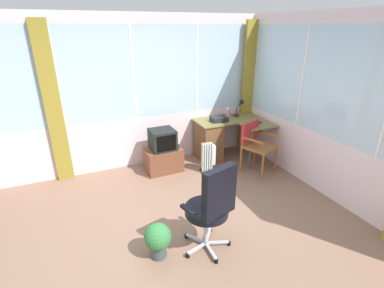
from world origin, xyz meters
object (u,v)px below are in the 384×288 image
object	(u,v)px
spray_bottle	(228,112)
tv_on_stand	(163,153)
tv_remote	(258,122)
wooden_armchair	(254,140)
paper_tray	(219,119)
office_chair	(212,204)
space_heater	(208,157)
desk	(212,139)
desk_lamp	(241,105)
potted_plant	(158,239)

from	to	relation	value
spray_bottle	tv_on_stand	xyz separation A→B (m)	(-1.44, -0.23, -0.53)
tv_remote	wooden_armchair	world-z (taller)	wooden_armchair
paper_tray	office_chair	bearing A→B (deg)	-120.22
tv_on_stand	wooden_armchair	bearing A→B (deg)	-23.15
space_heater	paper_tray	bearing A→B (deg)	45.10
desk	tv_on_stand	size ratio (longest dim) A/B	1.65
tv_remote	wooden_armchair	size ratio (longest dim) A/B	0.16
wooden_armchair	space_heater	world-z (taller)	wooden_armchair
tv_remote	spray_bottle	distance (m)	0.64
spray_bottle	desk_lamp	bearing A→B (deg)	-12.51
desk	paper_tray	world-z (taller)	paper_tray
desk_lamp	tv_on_stand	bearing A→B (deg)	-174.21
desk_lamp	desk	bearing A→B (deg)	-173.43
wooden_armchair	office_chair	bearing A→B (deg)	-137.07
tv_remote	paper_tray	bearing A→B (deg)	136.25
desk_lamp	paper_tray	xyz separation A→B (m)	(-0.56, -0.11, -0.18)
spray_bottle	paper_tray	world-z (taller)	spray_bottle
desk_lamp	paper_tray	world-z (taller)	desk_lamp
space_heater	desk	bearing A→B (deg)	56.42
desk	office_chair	world-z (taller)	office_chair
desk_lamp	space_heater	bearing A→B (deg)	-151.23
desk	desk_lamp	bearing A→B (deg)	6.57
desk_lamp	tv_remote	distance (m)	0.52
space_heater	potted_plant	bearing A→B (deg)	-131.85
desk	potted_plant	xyz separation A→B (m)	(-1.75, -2.08, -0.18)
desk	tv_on_stand	world-z (taller)	tv_on_stand
spray_bottle	office_chair	world-z (taller)	office_chair
spray_bottle	office_chair	distance (m)	2.86
desk	desk_lamp	distance (m)	0.89
desk_lamp	potted_plant	xyz separation A→B (m)	(-2.43, -2.16, -0.75)
desk	spray_bottle	bearing A→B (deg)	18.36
potted_plant	tv_on_stand	bearing A→B (deg)	69.94
desk	potted_plant	distance (m)	2.72
paper_tray	wooden_armchair	size ratio (longest dim) A/B	0.33
wooden_armchair	potted_plant	size ratio (longest dim) A/B	2.12
paper_tray	office_chair	xyz separation A→B (m)	(-1.28, -2.20, -0.17)
desk_lamp	space_heater	world-z (taller)	desk_lamp
potted_plant	space_heater	bearing A→B (deg)	48.15
paper_tray	tv_on_stand	xyz separation A→B (m)	(-1.15, -0.06, -0.47)
potted_plant	paper_tray	bearing A→B (deg)	47.49
tv_remote	tv_on_stand	bearing A→B (deg)	156.62
office_chair	space_heater	world-z (taller)	office_chair
desk_lamp	wooden_armchair	world-z (taller)	desk_lamp
desk_lamp	spray_bottle	world-z (taller)	desk_lamp
wooden_armchair	spray_bottle	bearing A→B (deg)	92.98
desk	tv_on_stand	bearing A→B (deg)	-174.71
spray_bottle	potted_plant	distance (m)	3.16
spray_bottle	wooden_armchair	world-z (taller)	spray_bottle
tv_on_stand	paper_tray	bearing A→B (deg)	3.08
spray_bottle	space_heater	distance (m)	1.11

